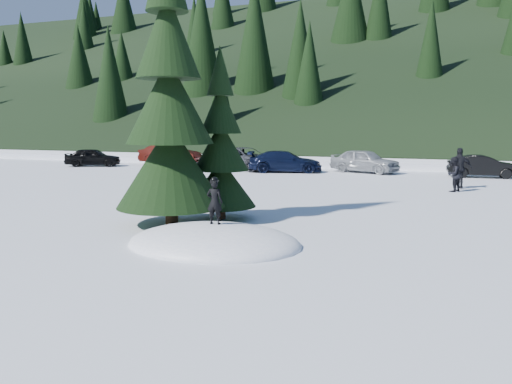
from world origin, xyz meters
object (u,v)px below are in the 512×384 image
(spruce_tall, at_px, (169,113))
(adult_0, at_px, (453,174))
(child_skier, at_px, (215,202))
(car_0, at_px, (93,157))
(adult_1, at_px, (459,168))
(car_1, at_px, (171,154))
(spruce_short, at_px, (221,153))
(car_3, at_px, (285,162))
(car_4, at_px, (365,161))
(car_2, at_px, (245,159))
(car_5, at_px, (483,166))

(spruce_tall, height_order, adult_0, spruce_tall)
(child_skier, distance_m, car_0, 24.90)
(adult_1, relative_size, car_1, 0.42)
(spruce_short, xyz_separation_m, car_1, (-12.00, 18.05, -1.36))
(spruce_tall, distance_m, car_0, 22.43)
(adult_0, height_order, car_3, adult_0)
(car_1, distance_m, car_3, 10.00)
(child_skier, bearing_deg, car_0, -49.88)
(adult_1, bearing_deg, spruce_short, 55.02)
(adult_0, bearing_deg, car_3, -90.19)
(car_1, bearing_deg, adult_1, -115.44)
(child_skier, xyz_separation_m, car_4, (1.12, 19.64, -0.32))
(car_0, height_order, car_2, car_2)
(car_2, height_order, car_5, car_2)
(adult_1, height_order, car_4, adult_1)
(car_0, relative_size, car_2, 0.72)
(car_3, relative_size, car_5, 1.20)
(car_3, bearing_deg, spruce_tall, 169.95)
(adult_1, height_order, car_2, adult_1)
(car_2, bearing_deg, child_skier, -139.13)
(adult_0, distance_m, car_1, 21.05)
(spruce_tall, relative_size, spruce_short, 1.60)
(car_1, bearing_deg, spruce_short, -150.59)
(car_2, xyz_separation_m, car_4, (7.58, 0.74, -0.00))
(child_skier, xyz_separation_m, adult_0, (5.97, 12.22, -0.27))
(adult_0, xyz_separation_m, car_4, (-4.85, 7.42, -0.05))
(child_skier, distance_m, adult_0, 13.61)
(spruce_short, xyz_separation_m, car_3, (-2.41, 15.23, -1.44))
(car_3, bearing_deg, car_5, -100.79)
(spruce_short, distance_m, adult_0, 11.73)
(car_4, bearing_deg, car_5, -74.55)
(adult_1, bearing_deg, car_2, -22.85)
(car_0, relative_size, car_1, 0.83)
(adult_0, relative_size, car_4, 0.36)
(car_0, height_order, car_5, car_0)
(car_1, relative_size, car_5, 1.20)
(adult_0, xyz_separation_m, car_0, (-23.44, 5.52, -0.14))
(car_0, distance_m, car_1, 5.44)
(spruce_tall, bearing_deg, adult_0, 52.67)
(adult_1, distance_m, car_5, 5.73)
(adult_0, bearing_deg, child_skier, 5.97)
(car_4, distance_m, car_5, 6.64)
(car_0, distance_m, car_3, 13.93)
(adult_1, bearing_deg, adult_0, 77.28)
(spruce_short, xyz_separation_m, car_4, (2.26, 16.66, -1.38))
(spruce_short, xyz_separation_m, adult_1, (7.40, 10.51, -1.16))
(adult_1, distance_m, car_1, 20.82)
(car_5, bearing_deg, car_2, 86.26)
(spruce_tall, height_order, car_2, spruce_tall)
(adult_0, relative_size, car_3, 0.34)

